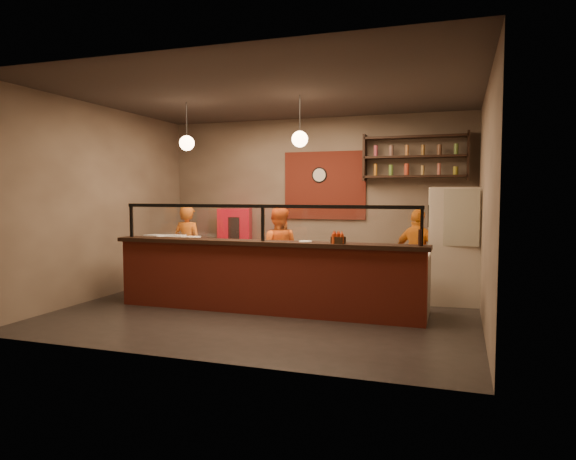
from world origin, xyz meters
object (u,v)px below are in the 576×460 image
(cook_right, at_px, (418,255))
(red_cooler, at_px, (235,245))
(fridge, at_px, (453,245))
(cook_mid, at_px, (278,251))
(condiment_caddy, at_px, (338,240))
(cook_left, at_px, (188,247))
(wall_clock, at_px, (320,175))
(pizza_dough, at_px, (343,250))
(pepper_mill, at_px, (420,238))

(cook_right, distance_m, red_cooler, 3.68)
(fridge, relative_size, red_cooler, 1.27)
(cook_mid, xyz_separation_m, condiment_caddy, (1.37, -1.40, 0.35))
(cook_left, height_order, condiment_caddy, cook_left)
(wall_clock, xyz_separation_m, red_cooler, (-1.65, -0.31, -1.38))
(pizza_dough, bearing_deg, wall_clock, 113.21)
(fridge, relative_size, condiment_caddy, 10.77)
(condiment_caddy, bearing_deg, pizza_dough, 96.37)
(pizza_dough, height_order, pepper_mill, pepper_mill)
(fridge, bearing_deg, pizza_dough, -149.14)
(wall_clock, xyz_separation_m, condiment_caddy, (1.02, -2.80, -0.99))
(cook_mid, bearing_deg, pizza_dough, 137.29)
(cook_right, bearing_deg, wall_clock, -5.15)
(cook_left, bearing_deg, condiment_caddy, 157.20)
(red_cooler, bearing_deg, pepper_mill, -50.22)
(red_cooler, xyz_separation_m, pepper_mill, (3.75, -2.48, 0.44))
(pizza_dough, bearing_deg, condiment_caddy, -83.63)
(cook_mid, bearing_deg, condiment_caddy, 124.01)
(wall_clock, bearing_deg, cook_right, -28.24)
(cook_right, xyz_separation_m, pepper_mill, (0.15, -1.75, 0.42))
(fridge, height_order, pizza_dough, fridge)
(cook_mid, xyz_separation_m, red_cooler, (-1.30, 1.09, -0.03))
(wall_clock, distance_m, red_cooler, 2.17)
(pizza_dough, xyz_separation_m, condiment_caddy, (0.06, -0.57, 0.20))
(cook_mid, relative_size, pizza_dough, 2.98)
(wall_clock, bearing_deg, condiment_caddy, -70.00)
(wall_clock, relative_size, pizza_dough, 0.59)
(cook_left, distance_m, cook_right, 4.11)
(red_cooler, bearing_deg, fridge, -27.61)
(red_cooler, distance_m, pizza_dough, 3.24)
(cook_right, bearing_deg, red_cooler, 11.52)
(cook_mid, height_order, pepper_mill, cook_mid)
(red_cooler, height_order, pepper_mill, red_cooler)
(cook_right, height_order, condiment_caddy, cook_right)
(wall_clock, height_order, red_cooler, wall_clock)
(condiment_caddy, bearing_deg, cook_right, 62.08)
(fridge, height_order, pepper_mill, fridge)
(pizza_dough, distance_m, pepper_mill, 1.30)
(cook_left, height_order, pepper_mill, cook_left)
(cook_left, xyz_separation_m, pizza_dough, (3.11, -0.92, 0.14))
(cook_left, bearing_deg, cook_mid, 179.41)
(wall_clock, height_order, cook_left, wall_clock)
(pizza_dough, xyz_separation_m, pepper_mill, (1.14, -0.57, 0.26))
(pepper_mill, bearing_deg, cook_left, 160.71)
(fridge, xyz_separation_m, red_cooler, (-4.15, 0.80, -0.20))
(wall_clock, height_order, cook_right, wall_clock)
(wall_clock, relative_size, red_cooler, 0.21)
(cook_left, relative_size, pizza_dough, 3.00)
(wall_clock, xyz_separation_m, pepper_mill, (2.10, -2.79, -0.93))
(condiment_caddy, bearing_deg, cook_left, 154.74)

